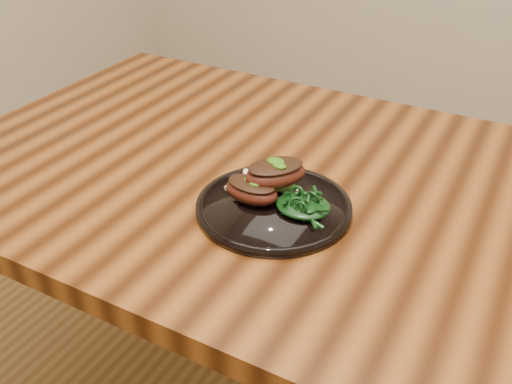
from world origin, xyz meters
TOP-DOWN VIEW (x-y plane):
  - desk at (0.00, 0.00)m, footprint 1.60×0.80m
  - plate at (-0.13, -0.11)m, footprint 0.25×0.25m
  - lamb_chop_front at (-0.16, -0.12)m, footprint 0.10×0.07m
  - lamb_chop_back at (-0.14, -0.09)m, footprint 0.11×0.12m
  - herb_smear at (-0.16, -0.06)m, footprint 0.08×0.05m
  - greens_heap at (-0.08, -0.11)m, footprint 0.09×0.08m

SIDE VIEW (x-z plane):
  - desk at x=0.00m, z-range 0.29..1.04m
  - plate at x=-0.13m, z-range 0.75..0.77m
  - herb_smear at x=-0.16m, z-range 0.76..0.77m
  - greens_heap at x=-0.08m, z-range 0.76..0.79m
  - lamb_chop_front at x=-0.16m, z-range 0.76..0.80m
  - lamb_chop_back at x=-0.14m, z-range 0.78..0.83m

